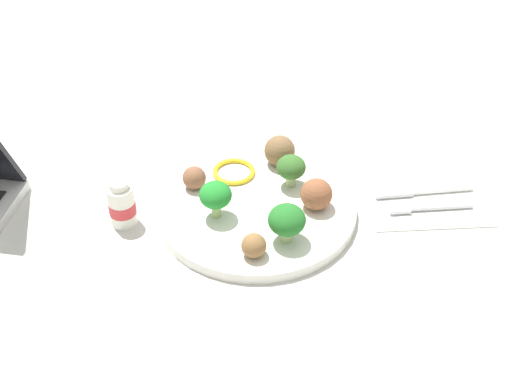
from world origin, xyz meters
TOP-DOWN VIEW (x-y plane):
  - ground_plane at (0.00, 0.00)m, footprint 4.00×4.00m
  - plate at (0.00, 0.00)m, footprint 0.28×0.28m
  - broccoli_floret_front_right at (-0.05, -0.04)m, footprint 0.04×0.04m
  - broccoli_floret_mid_left at (-0.03, 0.08)m, footprint 0.05×0.05m
  - broccoli_floret_far_rim at (0.06, 0.02)m, footprint 0.04×0.04m
  - meatball_center at (0.02, 0.10)m, footprint 0.03×0.03m
  - meatball_back_left at (-0.05, -0.09)m, footprint 0.05×0.05m
  - meatball_mid_right at (-0.08, 0.02)m, footprint 0.04×0.04m
  - meatball_back_right at (0.08, -0.05)m, footprint 0.03×0.03m
  - pepper_ring_back_right at (0.02, -0.07)m, footprint 0.09×0.09m
  - napkin at (-0.24, 0.01)m, footprint 0.18×0.13m
  - fork at (-0.24, 0.03)m, footprint 0.12×0.02m
  - knife at (-0.24, -0.01)m, footprint 0.15×0.02m
  - yogurt_bottle at (0.18, -0.00)m, footprint 0.04×0.04m

SIDE VIEW (x-z plane):
  - ground_plane at x=0.00m, z-range 0.00..0.00m
  - napkin at x=-0.24m, z-range 0.00..0.01m
  - knife at x=-0.24m, z-range 0.00..0.01m
  - fork at x=-0.24m, z-range 0.00..0.01m
  - plate at x=0.00m, z-range 0.00..0.02m
  - pepper_ring_back_right at x=0.02m, z-range 0.02..0.02m
  - yogurt_bottle at x=0.18m, z-range 0.00..0.07m
  - meatball_center at x=0.02m, z-range 0.02..0.05m
  - meatball_back_right at x=0.08m, z-range 0.02..0.05m
  - meatball_mid_right at x=-0.08m, z-range 0.02..0.06m
  - meatball_back_left at x=-0.05m, z-range 0.02..0.06m
  - broccoli_floret_front_right at x=-0.05m, z-range 0.02..0.07m
  - broccoli_floret_mid_left at x=-0.03m, z-range 0.02..0.08m
  - broccoli_floret_far_rim at x=0.06m, z-range 0.02..0.08m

